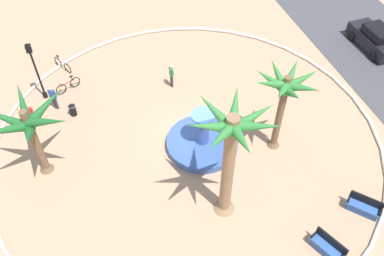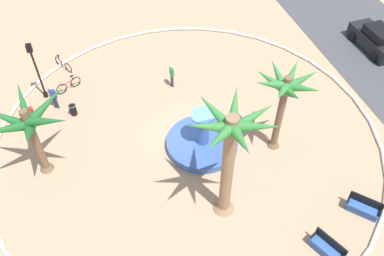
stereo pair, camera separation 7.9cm
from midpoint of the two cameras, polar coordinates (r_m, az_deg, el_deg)
The scene contains 16 objects.
ground_plane at distance 23.22m, azimuth -0.49°, elevation -1.34°, with size 80.00×80.00×0.00m, color tan.
plaza_curb at distance 23.15m, azimuth -0.49°, elevation -1.18°, with size 21.68×21.68×0.20m, color silver.
fountain at distance 22.57m, azimuth 1.52°, elevation -1.93°, with size 3.95×3.95×2.49m.
palm_tree_near_fountain at distance 16.65m, azimuth 5.47°, elevation -2.46°, with size 3.73×3.81×6.66m.
palm_tree_by_curb at distance 20.40m, azimuth 12.90°, elevation 5.07°, with size 3.30×3.39×5.18m.
palm_tree_mid_plaza at distance 20.66m, azimuth -21.78°, elevation 0.49°, with size 4.45×4.25×4.58m.
bench_east at distance 19.99m, azimuth 18.34°, elevation -15.65°, with size 1.66×1.12×1.00m.
bench_west at distance 21.70m, azimuth 22.81°, elevation -10.27°, with size 1.51×1.45×1.00m.
lamppost at distance 25.72m, azimuth -20.86°, elevation 8.01°, with size 0.32×0.32×4.05m.
trash_bin at distance 25.22m, azimuth -16.16°, elevation 2.49°, with size 0.46×0.46×0.73m.
bicycle_red_frame at distance 26.96m, azimuth -16.72°, elevation 5.76°, with size 0.80×1.58×0.94m.
bicycle_by_lamppost at distance 28.72m, azimuth -17.41°, elevation 8.49°, with size 1.48×0.97×0.94m.
person_cyclist_helmet at distance 25.58m, azimuth -18.64°, elevation 4.21°, with size 0.36×0.44×1.67m.
person_cyclist_photo at distance 24.94m, azimuth -21.48°, elevation 1.88°, with size 0.33×0.48×1.68m.
person_pedestrian_stroll at distance 25.77m, azimuth -2.74°, elevation 7.48°, with size 0.53×0.22×1.69m.
parked_car_leftmost at distance 31.70m, azimuth 24.25°, elevation 11.23°, with size 4.05×2.02×1.67m.
Camera 2 is at (14.71, -4.35, 17.44)m, focal length 38.30 mm.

